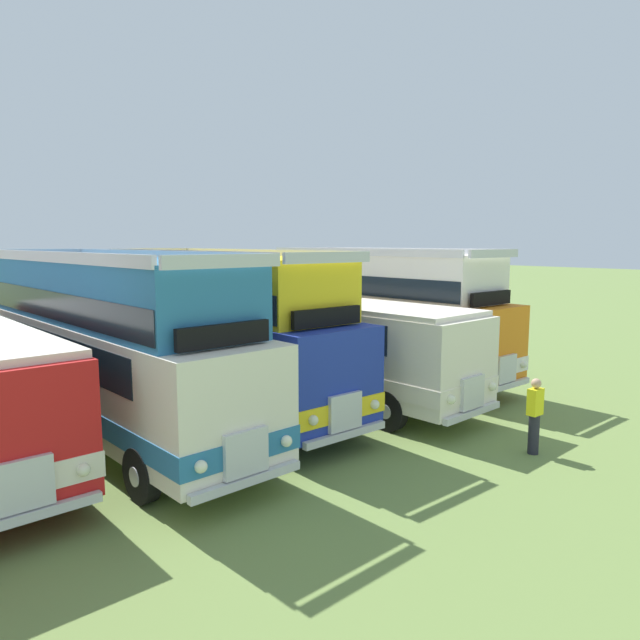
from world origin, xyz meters
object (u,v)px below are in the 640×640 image
Objects in this scene: bus_sixth_in_row at (382,311)px; marshal_person at (535,415)px; bus_fifth_in_row at (319,339)px; bus_third_in_row at (109,341)px; bus_fourth_in_row at (221,328)px.

marshal_person is (-2.80, -7.49, -1.47)m from bus_sixth_in_row.
bus_fifth_in_row is at bearing 93.25° from marshal_person.
bus_third_in_row is 6.48× the size of marshal_person.
bus_fourth_in_row is at bearing 115.67° from marshal_person.
bus_fourth_in_row is at bearing 172.69° from bus_fifth_in_row.
bus_third_in_row reaches higher than bus_fifth_in_row.
bus_sixth_in_row is (6.40, -0.01, -0.00)m from bus_fourth_in_row.
bus_fifth_in_row is 7.15m from marshal_person.
bus_third_in_row and bus_sixth_in_row have the same top height.
bus_fifth_in_row is 3.28m from bus_sixth_in_row.
bus_fourth_in_row is at bearing 3.50° from bus_third_in_row.
bus_sixth_in_row is at bearing 1.13° from bus_third_in_row.
bus_sixth_in_row reaches higher than bus_fifth_in_row.
bus_fifth_in_row is at bearing -1.92° from bus_third_in_row.
bus_third_in_row is at bearing -178.87° from bus_sixth_in_row.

